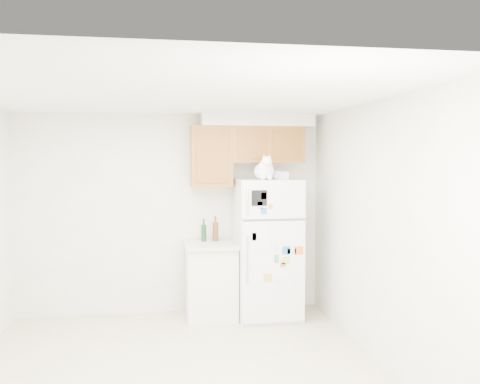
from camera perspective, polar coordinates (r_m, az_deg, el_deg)
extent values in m
cube|color=beige|center=(4.85, -6.99, -20.03)|extent=(3.80, 4.00, 0.01)
cube|color=white|center=(6.47, -7.79, -2.47)|extent=(3.80, 0.04, 2.50)
cube|color=white|center=(2.54, -5.36, -12.18)|extent=(3.80, 0.04, 2.50)
cube|color=white|center=(4.94, 15.56, -4.50)|extent=(0.04, 4.00, 2.50)
cube|color=white|center=(4.47, -7.25, 10.83)|extent=(3.80, 4.00, 0.04)
cube|color=#975221|center=(6.41, 3.01, 5.33)|extent=(0.90, 0.33, 0.45)
cube|color=#975221|center=(6.29, -3.24, 3.99)|extent=(0.50, 0.33, 0.75)
cube|color=silver|center=(6.41, 1.90, 8.02)|extent=(1.40, 0.37, 0.15)
cube|color=white|center=(6.29, 3.06, -6.30)|extent=(0.76, 0.72, 1.70)
cube|color=white|center=(5.85, 3.87, -0.89)|extent=(0.74, 0.03, 0.44)
cube|color=white|center=(5.98, 3.83, -8.94)|extent=(0.74, 0.03, 1.19)
cube|color=#59595B|center=(5.87, 3.86, -3.08)|extent=(0.74, 0.03, 0.02)
cylinder|color=silver|center=(5.76, 0.83, -1.00)|extent=(0.02, 0.02, 0.32)
cylinder|color=silver|center=(5.85, 0.83, -7.56)|extent=(0.02, 0.02, 0.55)
cube|color=black|center=(5.79, 2.18, -0.68)|extent=(0.18, 0.00, 0.18)
cube|color=white|center=(5.85, 2.36, -5.08)|extent=(0.22, 0.00, 0.28)
cube|color=#439459|center=(5.83, 1.61, -5.03)|extent=(0.05, 0.00, 0.09)
cube|color=#C38BB4|center=(5.80, 2.26, -1.49)|extent=(0.06, 0.00, 0.08)
cube|color=silver|center=(5.90, 3.99, -6.19)|extent=(0.05, 0.00, 0.09)
cube|color=silver|center=(6.00, 4.44, -9.94)|extent=(0.09, 0.00, 0.08)
cube|color=gold|center=(5.96, 3.16, -9.61)|extent=(0.10, 0.00, 0.10)
cube|color=#AEC947|center=(5.96, 5.16, -7.69)|extent=(0.09, 0.00, 0.08)
cube|color=teal|center=(5.82, 2.69, -2.12)|extent=(0.07, 0.00, 0.08)
cube|color=silver|center=(6.03, 6.00, -9.59)|extent=(0.09, 0.00, 0.08)
cube|color=#9ED3E0|center=(5.96, 5.83, -6.63)|extent=(0.11, 0.00, 0.06)
cube|color=#439560|center=(5.93, 4.12, -7.49)|extent=(0.06, 0.00, 0.10)
cube|color=#E7B251|center=(5.80, 2.83, -0.44)|extent=(0.09, 0.00, 0.08)
cube|color=teal|center=(5.94, 5.21, -6.55)|extent=(0.10, 0.00, 0.10)
cube|color=#F75C29|center=(5.98, 6.62, -6.56)|extent=(0.10, 0.00, 0.10)
cube|color=#BB532E|center=(5.97, 4.82, -8.15)|extent=(0.06, 0.00, 0.05)
cube|color=orange|center=(5.83, 3.41, -1.64)|extent=(0.05, 0.00, 0.06)
cube|color=white|center=(6.33, -3.28, -10.04)|extent=(0.60, 0.60, 0.88)
cube|color=silver|center=(6.22, -3.28, -5.96)|extent=(0.64, 0.64, 0.04)
ellipsoid|color=white|center=(6.03, 2.72, 2.31)|extent=(0.24, 0.32, 0.20)
ellipsoid|color=white|center=(5.94, 2.90, 2.73)|extent=(0.17, 0.14, 0.19)
sphere|color=white|center=(5.89, 3.01, 3.43)|extent=(0.12, 0.12, 0.12)
cone|color=white|center=(5.89, 2.70, 4.02)|extent=(0.04, 0.04, 0.05)
cone|color=white|center=(5.90, 3.32, 4.01)|extent=(0.04, 0.04, 0.05)
cone|color=#D88C8C|center=(5.88, 2.72, 3.97)|extent=(0.02, 0.02, 0.03)
cone|color=#D88C8C|center=(5.89, 3.33, 3.97)|extent=(0.02, 0.02, 0.03)
sphere|color=white|center=(5.84, 3.11, 3.25)|extent=(0.05, 0.05, 0.05)
sphere|color=white|center=(5.90, 2.58, 1.66)|extent=(0.06, 0.06, 0.06)
sphere|color=white|center=(5.92, 3.36, 1.66)|extent=(0.06, 0.06, 0.06)
cylinder|color=white|center=(6.16, 3.42, 1.74)|extent=(0.15, 0.20, 0.07)
cube|color=white|center=(6.36, 4.02, 1.96)|extent=(0.20, 0.17, 0.10)
cube|color=white|center=(6.21, 4.86, 1.87)|extent=(0.18, 0.15, 0.09)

